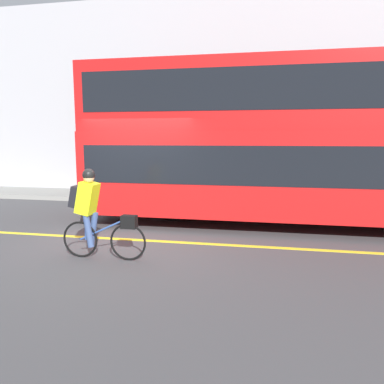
{
  "coord_description": "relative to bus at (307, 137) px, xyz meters",
  "views": [
    {
      "loc": [
        2.83,
        -6.92,
        2.1
      ],
      "look_at": [
        1.37,
        0.39,
        1.0
      ],
      "focal_mm": 35.0,
      "sensor_mm": 36.0,
      "label": 1
    }
  ],
  "objects": [
    {
      "name": "sidewalk_curb",
      "position": [
        -3.73,
        3.01,
        -2.03
      ],
      "size": [
        60.0,
        1.89,
        0.14
      ],
      "color": "gray",
      "rests_on": "ground_plane"
    },
    {
      "name": "building_facade",
      "position": [
        -3.73,
        4.11,
        1.33
      ],
      "size": [
        60.0,
        0.3,
        6.88
      ],
      "color": "#9E9EA3",
      "rests_on": "ground_plane"
    },
    {
      "name": "cyclist_on_bike",
      "position": [
        -3.79,
        -3.24,
        -1.26
      ],
      "size": [
        1.53,
        0.32,
        1.57
      ],
      "color": "black",
      "rests_on": "ground_plane"
    },
    {
      "name": "ground_plane",
      "position": [
        -3.73,
        -2.17,
        -2.11
      ],
      "size": [
        80.0,
        80.0,
        0.0
      ],
      "primitive_type": "plane",
      "color": "#424244"
    },
    {
      "name": "street_sign_post",
      "position": [
        -1.79,
        2.91,
        -0.45
      ],
      "size": [
        0.36,
        0.09,
        2.71
      ],
      "color": "#59595B",
      "rests_on": "sidewalk_curb"
    },
    {
      "name": "bus",
      "position": [
        0.0,
        0.0,
        0.0
      ],
      "size": [
        10.3,
        2.55,
        3.78
      ],
      "color": "black",
      "rests_on": "ground_plane"
    },
    {
      "name": "road_center_line",
      "position": [
        -3.73,
        -2.0,
        -2.1
      ],
      "size": [
        50.0,
        0.14,
        0.01
      ],
      "primitive_type": "cube",
      "color": "yellow",
      "rests_on": "ground_plane"
    },
    {
      "name": "trash_bin",
      "position": [
        -0.93,
        2.92,
        -1.54
      ],
      "size": [
        0.59,
        0.59,
        0.84
      ],
      "color": "#262628",
      "rests_on": "sidewalk_curb"
    }
  ]
}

